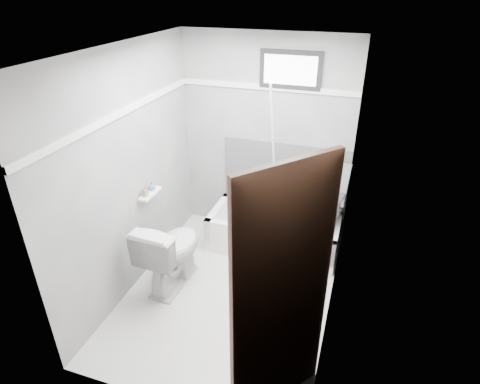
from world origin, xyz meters
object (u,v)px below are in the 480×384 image
at_px(office_chair, 317,207).
at_px(door, 312,343).
at_px(bathtub, 274,231).
at_px(soap_bottle_a, 145,191).
at_px(toilet, 171,252).
at_px(soap_bottle_b, 152,186).

height_order(office_chair, door, door).
xyz_separation_m(bathtub, soap_bottle_a, (-1.17, -0.81, 0.76)).
height_order(toilet, door, door).
distance_m(door, soap_bottle_a, 2.38).
relative_size(bathtub, toilet, 1.87).
bearing_deg(soap_bottle_a, bathtub, 34.60).
distance_m(office_chair, soap_bottle_a, 1.88).
bearing_deg(office_chair, bathtub, -163.47).
height_order(door, soap_bottle_b, door).
height_order(bathtub, toilet, toilet).
bearing_deg(door, soap_bottle_a, 143.84).
xyz_separation_m(office_chair, soap_bottle_a, (-1.64, -0.86, 0.36)).
xyz_separation_m(toilet, soap_bottle_a, (-0.32, 0.15, 0.57)).
bearing_deg(toilet, soap_bottle_b, -38.80).
bearing_deg(toilet, soap_bottle_a, -21.88).
xyz_separation_m(bathtub, door, (0.75, -2.21, 0.79)).
bearing_deg(soap_bottle_a, door, -36.16).
bearing_deg(soap_bottle_a, soap_bottle_b, 90.00).
relative_size(office_chair, soap_bottle_b, 10.04).
distance_m(office_chair, door, 2.31).
height_order(bathtub, soap_bottle_b, soap_bottle_b).
bearing_deg(bathtub, door, -71.25).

